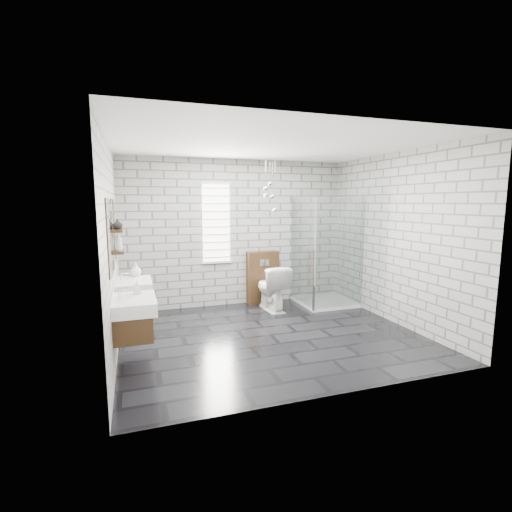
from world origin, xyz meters
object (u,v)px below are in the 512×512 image
cistern_panel (263,277)px  toilet (271,288)px  vanity_left (131,306)px  shower_enclosure (324,279)px  vanity_right (131,287)px

cistern_panel → toilet: 0.49m
vanity_left → toilet: 2.99m
shower_enclosure → vanity_left: bearing=-153.0°
cistern_panel → vanity_right: bearing=-152.3°
vanity_left → cistern_panel: (2.38, 2.25, -0.26)m
vanity_left → vanity_right: size_ratio=1.00×
vanity_left → vanity_right: same height
vanity_right → shower_enclosure: 3.49m
cistern_panel → toilet: cistern_panel is taller
shower_enclosure → toilet: (-1.03, 0.04, -0.10)m
shower_enclosure → toilet: bearing=178.0°
vanity_right → shower_enclosure: (3.41, 0.73, -0.25)m
vanity_left → shower_enclosure: bearing=27.0°
vanity_right → shower_enclosure: size_ratio=0.77×
toilet → vanity_right: bearing=14.8°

